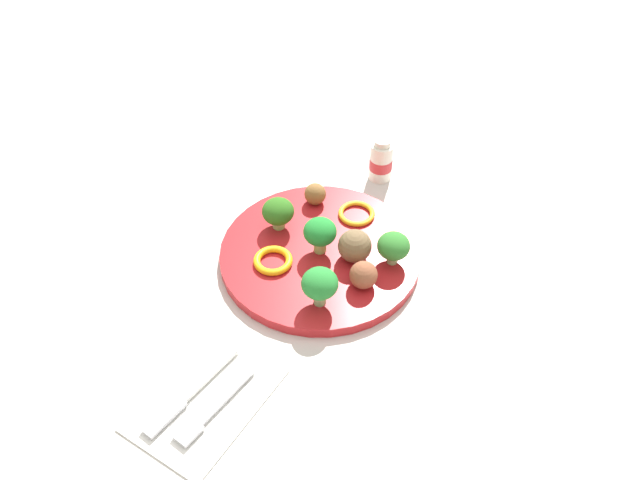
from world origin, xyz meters
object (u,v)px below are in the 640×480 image
pepper_ring_back_left (357,214)px  plate (320,254)px  meatball_mid_right (355,246)px  knife (188,393)px  meatball_front_right (315,194)px  napkin (205,399)px  broccoli_floret_center (394,247)px  meatball_near_rim (363,275)px  pepper_ring_mid_right (273,260)px  broccoli_floret_mid_right (317,232)px  broccoli_floret_front_left (278,212)px  yogurt_bottle (384,162)px  broccoli_floret_far_rim (320,284)px  fork (212,409)px

pepper_ring_back_left → plate: bearing=-8.6°
meatball_mid_right → knife: size_ratio=0.32×
meatball_front_right → knife: 0.36m
meatball_mid_right → napkin: meatball_mid_right is taller
plate → broccoli_floret_center: 0.11m
meatball_near_rim → pepper_ring_mid_right: bearing=-80.1°
broccoli_floret_mid_right → pepper_ring_mid_right: 0.07m
broccoli_floret_front_left → pepper_ring_back_left: broccoli_floret_front_left is taller
pepper_ring_mid_right → meatball_mid_right: bearing=123.0°
broccoli_floret_center → napkin: 0.31m
meatball_mid_right → pepper_ring_mid_right: (0.06, -0.09, -0.02)m
broccoli_floret_mid_right → meatball_near_rim: 0.09m
meatball_near_rim → knife: (0.24, -0.11, -0.03)m
broccoli_floret_center → meatball_front_right: (-0.06, -0.15, -0.01)m
pepper_ring_back_left → yogurt_bottle: 0.12m
meatball_mid_right → knife: bearing=-15.5°
broccoli_floret_far_rim → meatball_front_right: size_ratio=1.71×
broccoli_floret_far_rim → broccoli_floret_center: broccoli_floret_far_rim is taller
meatball_front_right → fork: meatball_front_right is taller
pepper_ring_back_left → meatball_mid_right: bearing=23.6°
pepper_ring_back_left → napkin: size_ratio=0.32×
pepper_ring_mid_right → pepper_ring_back_left: size_ratio=1.00×
broccoli_floret_mid_right → yogurt_bottle: bearing=177.6°
broccoli_floret_center → pepper_ring_mid_right: (0.08, -0.14, -0.02)m
broccoli_floret_center → meatball_mid_right: broccoli_floret_center is taller
plate → meatball_front_right: bearing=-148.0°
napkin → knife: knife is taller
pepper_ring_mid_right → fork: bearing=13.1°
broccoli_floret_far_rim → pepper_ring_mid_right: 0.10m
broccoli_floret_mid_right → pepper_ring_back_left: 0.10m
broccoli_floret_center → meatball_near_rim: bearing=-16.7°
meatball_front_right → pepper_ring_mid_right: size_ratio=0.60×
fork → knife: 0.04m
meatball_front_right → meatball_mid_right: bearing=53.0°
pepper_ring_mid_right → meatball_front_right: bearing=-176.2°
plate → pepper_ring_mid_right: pepper_ring_mid_right is taller
broccoli_floret_center → broccoli_floret_front_left: bearing=-85.9°
meatball_front_right → meatball_mid_right: meatball_mid_right is taller
yogurt_bottle → fork: bearing=0.2°
pepper_ring_back_left → knife: (0.36, -0.04, -0.01)m
napkin → broccoli_floret_front_left: bearing=-166.9°
broccoli_floret_front_left → napkin: (0.28, 0.07, -0.04)m
plate → broccoli_floret_mid_right: 0.04m
plate → meatball_near_rim: (0.03, 0.08, 0.03)m
broccoli_floret_far_rim → meatball_near_rim: 0.07m
broccoli_floret_far_rim → meatball_front_right: 0.20m
broccoli_floret_far_rim → meatball_mid_right: broccoli_floret_far_rim is taller
broccoli_floret_front_left → meatball_near_rim: size_ratio=1.28×
pepper_ring_back_left → napkin: bearing=-3.8°
meatball_mid_right → pepper_ring_mid_right: bearing=-57.0°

